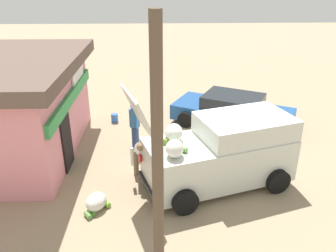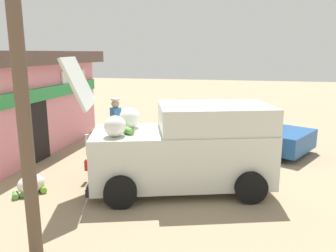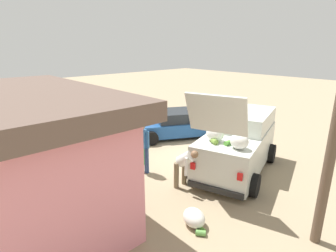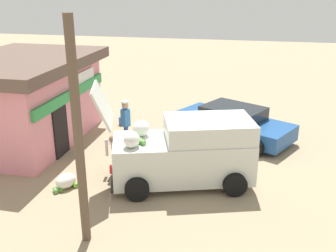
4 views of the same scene
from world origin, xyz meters
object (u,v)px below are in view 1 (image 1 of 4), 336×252
at_px(storefront_bar, 11,106).
at_px(customer_bending, 141,154).
at_px(delivery_van, 222,152).
at_px(unloaded_banana_pile, 96,202).
at_px(vendor_standing, 135,122).
at_px(parked_sedan, 232,111).
at_px(paint_bucket, 115,118).

bearing_deg(storefront_bar, customer_bending, -112.77).
relative_size(delivery_van, unloaded_banana_pile, 5.52).
bearing_deg(storefront_bar, vendor_standing, -89.86).
distance_m(parked_sedan, vendor_standing, 4.10).
relative_size(storefront_bar, parked_sedan, 1.29).
bearing_deg(vendor_standing, delivery_van, -129.13).
relative_size(parked_sedan, paint_bucket, 14.40).
bearing_deg(customer_bending, parked_sedan, -42.59).
xyz_separation_m(vendor_standing, paint_bucket, (2.32, 0.95, -0.84)).
bearing_deg(storefront_bar, delivery_van, -107.70).
bearing_deg(unloaded_banana_pile, customer_bending, -38.81).
bearing_deg(storefront_bar, unloaded_banana_pile, -135.79).
bearing_deg(paint_bucket, delivery_van, -141.65).
bearing_deg(parked_sedan, unloaded_banana_pile, 138.40).
bearing_deg(unloaded_banana_pile, parked_sedan, -41.60).
relative_size(storefront_bar, customer_bending, 4.75).
height_order(vendor_standing, paint_bucket, vendor_standing).
distance_m(customer_bending, unloaded_banana_pile, 1.85).
height_order(vendor_standing, customer_bending, vendor_standing).
bearing_deg(customer_bending, delivery_van, -97.59).
xyz_separation_m(storefront_bar, customer_bending, (-1.72, -4.09, -0.81)).
xyz_separation_m(storefront_bar, parked_sedan, (1.91, -7.43, -1.04)).
bearing_deg(parked_sedan, customer_bending, 137.41).
distance_m(storefront_bar, customer_bending, 4.51).
height_order(storefront_bar, paint_bucket, storefront_bar).
xyz_separation_m(vendor_standing, customer_bending, (-1.73, -0.27, -0.21)).
bearing_deg(vendor_standing, paint_bucket, 22.25).
xyz_separation_m(customer_bending, unloaded_banana_pile, (-1.36, 1.10, -0.61)).
bearing_deg(delivery_van, vendor_standing, 50.87).
xyz_separation_m(customer_bending, paint_bucket, (4.04, 1.22, -0.63)).
bearing_deg(delivery_van, paint_bucket, 38.35).
bearing_deg(storefront_bar, parked_sedan, -75.55).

